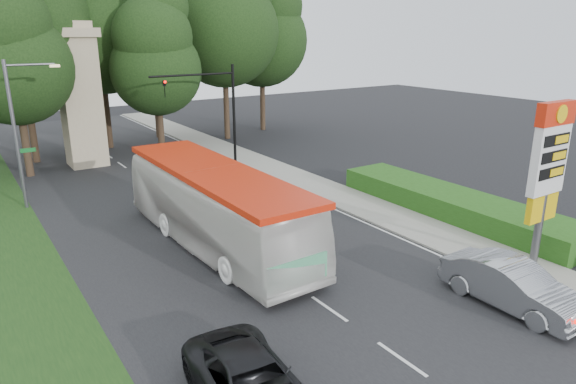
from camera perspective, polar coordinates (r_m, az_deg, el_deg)
ground at (r=16.21m, az=13.83°, el=-18.49°), size 120.00×120.00×0.00m
road_surface at (r=24.71m, az=-7.00°, el=-4.97°), size 14.00×80.00×0.02m
sidewalk_right at (r=29.22m, az=7.99°, el=-1.33°), size 3.00×80.00×0.12m
hedge at (r=28.58m, az=17.90°, el=-1.32°), size 3.00×14.00×1.20m
gas_station_pylon at (r=22.53m, az=26.98°, el=2.88°), size 2.10×0.45×6.85m
traffic_signal_mast at (r=36.45m, az=-7.93°, el=9.86°), size 6.10×0.35×7.20m
streetlight_signs at (r=31.07m, az=-27.74°, el=6.30°), size 2.75×0.98×8.00m
monument at (r=39.59m, az=-22.11°, el=9.99°), size 3.00×3.00×10.05m
tree_center_right at (r=44.94m, az=-20.56°, el=18.50°), size 9.24×9.24×18.15m
tree_east_near at (r=48.28m, az=-14.98°, el=17.25°), size 8.12×8.12×15.95m
tree_east_mid at (r=46.61m, az=-7.26°, el=19.74°), size 9.52×9.52×18.70m
tree_far_east at (r=50.75m, az=-2.98°, el=18.52°), size 8.68×8.68×17.05m
tree_monument_left at (r=37.74m, az=-28.50°, el=14.36°), size 7.28×7.28×14.30m
tree_monument_right at (r=40.40m, az=-14.58°, el=14.97°), size 6.72×6.72×13.20m
transit_bus at (r=23.11m, az=-8.04°, el=-1.84°), size 3.45×13.12×3.63m
sedan_silver at (r=20.00m, az=23.64°, el=-9.43°), size 1.84×5.11×1.68m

